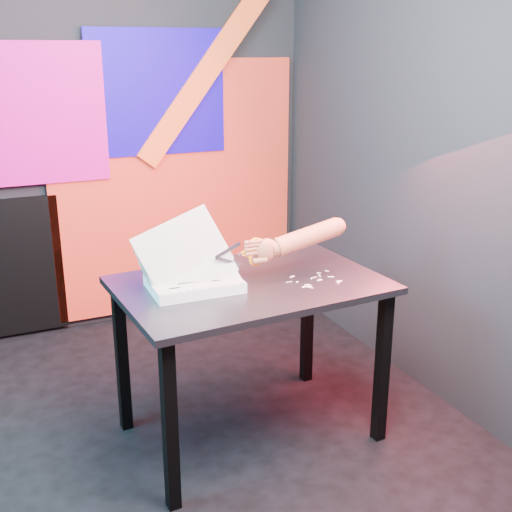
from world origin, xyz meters
name	(u,v)px	position (x,y,z in m)	size (l,w,h in m)	color
room	(126,147)	(0.00, 0.00, 1.35)	(3.01, 3.01, 2.71)	black
backdrop	(82,179)	(0.06, 1.46, 0.96)	(2.88, 0.05, 2.08)	red
work_table	(250,303)	(0.49, -0.07, 0.65)	(1.16, 0.81, 0.75)	black
printout_stack	(194,281)	(0.24, -0.05, 0.78)	(0.43, 0.28, 0.35)	silver
scissors	(252,252)	(0.50, -0.07, 0.88)	(0.22, 0.02, 0.13)	silver
hand_forearm	(301,239)	(0.74, -0.06, 0.91)	(0.49, 0.09, 0.16)	#A96347
paper_clippings	(314,280)	(0.75, -0.18, 0.75)	(0.25, 0.18, 0.00)	white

